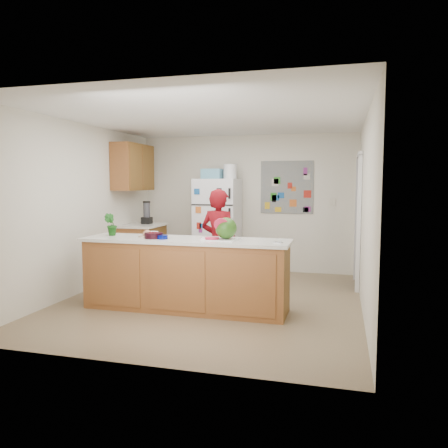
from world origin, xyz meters
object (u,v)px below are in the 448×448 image
(watermelon, at_px, (226,228))
(cherry_bowl, at_px, (154,236))
(person, at_px, (219,243))
(refrigerator, at_px, (218,226))

(watermelon, distance_m, cherry_bowl, 0.95)
(person, xyz_separation_m, cherry_bowl, (-0.64, -0.83, 0.18))
(refrigerator, distance_m, person, 1.70)
(refrigerator, relative_size, watermelon, 6.34)
(person, bearing_deg, cherry_bowl, 65.85)
(refrigerator, bearing_deg, person, -73.43)
(person, relative_size, cherry_bowl, 6.62)
(person, bearing_deg, refrigerator, -59.94)
(watermelon, height_order, cherry_bowl, watermelon)
(refrigerator, xyz_separation_m, cherry_bowl, (-0.15, -2.45, 0.11))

